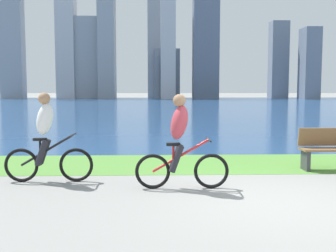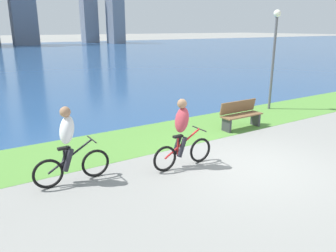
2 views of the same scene
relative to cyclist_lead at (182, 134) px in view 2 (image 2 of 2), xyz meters
The scene contains 7 objects.
ground_plane 1.93m from the cyclist_lead, 32.09° to the right, with size 300.00×300.00×0.00m, color gray.
grass_strip_bayside 2.87m from the cyclist_lead, 57.44° to the left, with size 120.00×2.46×0.01m, color #59933D.
bay_water_surface 37.75m from the cyclist_lead, 87.75° to the left, with size 300.00×68.34×0.00m, color navy.
cyclist_lead is the anchor object (origin of this frame).
cyclist_trailing 2.53m from the cyclist_lead, 166.58° to the left, with size 1.66×0.52×1.68m.
bench_near_path 3.79m from the cyclist_lead, 24.33° to the left, with size 1.50×0.47×0.90m.
lamppost_tall 7.20m from the cyclist_lead, 24.28° to the left, with size 0.28×0.28×3.84m.
Camera 2 is at (-5.72, -5.05, 3.20)m, focal length 35.45 mm.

